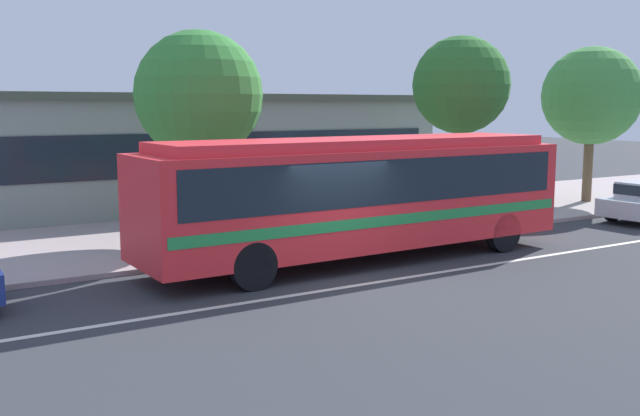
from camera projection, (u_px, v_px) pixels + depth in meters
ground_plane at (337, 278)px, 15.62m from camera, size 120.00×120.00×0.00m
sidewalk_slab at (217, 231)px, 21.13m from camera, size 60.00×8.00×0.12m
lane_stripe_center at (358, 285)px, 14.94m from camera, size 56.00×0.16×0.01m
transit_bus at (361, 190)px, 17.13m from camera, size 10.93×2.78×2.95m
pedestrian_waiting_near_sign at (224, 204)px, 19.09m from camera, size 0.38×0.38×1.71m
pedestrian_walking_along_curb at (144, 209)px, 17.92m from camera, size 0.42×0.42×1.77m
pedestrian_standing_by_tree at (388, 199)px, 20.07m from camera, size 0.38×0.38×1.70m
bus_stop_sign at (426, 174)px, 20.58m from camera, size 0.12×0.44×2.58m
street_tree_near_stop at (199, 96)px, 19.11m from camera, size 3.42×3.42×5.59m
street_tree_mid_block at (461, 86)px, 23.35m from camera, size 3.17×3.17×5.84m
street_tree_far_end at (592, 96)px, 26.71m from camera, size 3.64×3.64×5.77m
station_building at (174, 149)px, 27.52m from camera, size 19.06×8.66×4.12m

